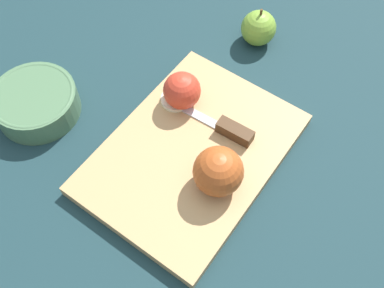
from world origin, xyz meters
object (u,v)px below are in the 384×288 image
Objects in this scene: apple_half_left at (218,171)px; apple_half_right at (182,91)px; apple_whole at (258,28)px; bowl at (36,102)px; knife at (231,130)px.

apple_half_left is 0.17m from apple_half_right.
apple_whole is at bearing 70.54° from apple_half_left.
apple_half_left is at bearing -71.12° from bowl.
apple_half_right is 0.44× the size of bowl.
knife is at bearing -55.16° from bowl.
apple_half_left reaches higher than knife.
apple_half_right reaches higher than bowl.
apple_half_right is at bearing -5.40° from knife.
apple_half_left is 0.97× the size of apple_whole.
knife is at bearing 70.36° from apple_half_left.
apple_half_right is 0.46× the size of knife.
apple_half_right is at bearing -44.01° from bowl.
knife is at bearing 156.10° from apple_half_right.
bowl is (-0.42, 0.16, -0.01)m from apple_whole.
apple_whole is (0.21, 0.13, 0.00)m from knife.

